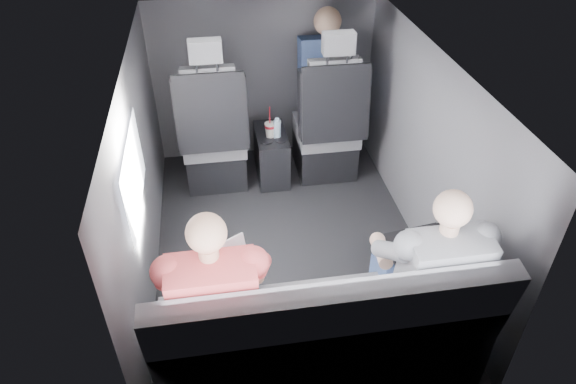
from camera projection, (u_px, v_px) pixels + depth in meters
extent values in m
plane|color=black|center=(289.00, 245.00, 3.60)|extent=(2.60, 2.60, 0.00)
plane|color=#B2B2AD|center=(289.00, 62.00, 2.80)|extent=(2.60, 2.60, 0.00)
cube|color=#56565B|center=(141.00, 178.00, 3.09)|extent=(0.02, 2.60, 1.35)
cube|color=#56565B|center=(426.00, 153.00, 3.32)|extent=(0.02, 2.60, 1.35)
cube|color=#56565B|center=(264.00, 79.00, 4.24)|extent=(1.80, 0.02, 1.35)
cube|color=#56565B|center=(337.00, 332.00, 2.17)|extent=(1.80, 0.02, 1.35)
cube|color=white|center=(134.00, 175.00, 2.72)|extent=(0.02, 0.75, 0.42)
cube|color=black|center=(335.00, 95.00, 3.72)|extent=(0.35, 0.11, 0.59)
cube|color=black|center=(216.00, 162.00, 4.19)|extent=(0.46, 0.48, 0.30)
cube|color=slate|center=(214.00, 139.00, 4.04)|extent=(0.48, 0.46, 0.14)
cube|color=slate|center=(211.00, 108.00, 3.66)|extent=(0.38, 0.18, 0.61)
cube|color=black|center=(180.00, 114.00, 3.65)|extent=(0.08, 0.21, 0.53)
cube|color=black|center=(242.00, 110.00, 3.70)|extent=(0.08, 0.21, 0.53)
cube|color=black|center=(211.00, 114.00, 3.61)|extent=(0.50, 0.11, 0.58)
cube|color=slate|center=(205.00, 51.00, 3.36)|extent=(0.22, 0.10, 0.15)
cube|color=black|center=(324.00, 153.00, 4.30)|extent=(0.46, 0.48, 0.30)
cube|color=slate|center=(326.00, 130.00, 4.15)|extent=(0.48, 0.46, 0.14)
cube|color=slate|center=(334.00, 99.00, 3.77)|extent=(0.38, 0.18, 0.61)
cube|color=black|center=(304.00, 105.00, 3.76)|extent=(0.08, 0.21, 0.53)
cube|color=black|center=(362.00, 101.00, 3.82)|extent=(0.08, 0.21, 0.53)
cube|color=black|center=(336.00, 105.00, 3.73)|extent=(0.50, 0.11, 0.58)
cube|color=slate|center=(339.00, 43.00, 3.48)|extent=(0.22, 0.10, 0.15)
cube|color=black|center=(272.00, 155.00, 4.18)|extent=(0.24, 0.48, 0.40)
cylinder|color=black|center=(267.00, 141.00, 3.96)|extent=(0.09, 0.09, 0.01)
cylinder|color=black|center=(281.00, 140.00, 3.97)|extent=(0.09, 0.09, 0.01)
cube|color=slate|center=(320.00, 344.00, 2.66)|extent=(1.60, 0.50, 0.45)
cube|color=slate|center=(335.00, 322.00, 2.21)|extent=(1.60, 0.17, 0.47)
cylinder|color=red|center=(270.00, 126.00, 3.97)|extent=(0.08, 0.08, 0.02)
cylinder|color=white|center=(270.00, 124.00, 3.96)|extent=(0.09, 0.09, 0.01)
cylinder|color=red|center=(270.00, 115.00, 3.92)|extent=(0.01, 0.01, 0.14)
cylinder|color=#A8C8E3|center=(277.00, 129.00, 3.98)|extent=(0.06, 0.06, 0.15)
cylinder|color=#A8C8E3|center=(277.00, 120.00, 3.93)|extent=(0.03, 0.03, 0.02)
cube|color=silver|center=(216.00, 268.00, 2.60)|extent=(0.45, 0.41, 0.02)
cube|color=silver|center=(216.00, 269.00, 2.58)|extent=(0.33, 0.28, 0.00)
cube|color=silver|center=(215.00, 256.00, 2.65)|extent=(0.12, 0.11, 0.00)
cube|color=silver|center=(216.00, 273.00, 2.38)|extent=(0.36, 0.25, 0.25)
cube|color=white|center=(215.00, 272.00, 2.39)|extent=(0.31, 0.21, 0.22)
cube|color=black|center=(418.00, 245.00, 2.74)|extent=(0.40, 0.31, 0.02)
cube|color=black|center=(419.00, 245.00, 2.72)|extent=(0.32, 0.18, 0.00)
cube|color=black|center=(413.00, 234.00, 2.79)|extent=(0.12, 0.07, 0.00)
cube|color=black|center=(433.00, 247.00, 2.53)|extent=(0.37, 0.13, 0.24)
cube|color=white|center=(433.00, 246.00, 2.54)|extent=(0.33, 0.10, 0.21)
cube|color=#2E2E33|center=(196.00, 304.00, 2.51)|extent=(0.14, 0.41, 0.12)
cube|color=#2E2E33|center=(237.00, 299.00, 2.54)|extent=(0.14, 0.41, 0.12)
cube|color=#2E2E33|center=(201.00, 309.00, 2.85)|extent=(0.12, 0.12, 0.45)
cube|color=#2E2E33|center=(237.00, 305.00, 2.88)|extent=(0.12, 0.12, 0.45)
cube|color=#CA5042|center=(214.00, 301.00, 2.23)|extent=(0.37, 0.25, 0.51)
sphere|color=#DCAB89|center=(206.00, 233.00, 2.04)|extent=(0.17, 0.17, 0.17)
cylinder|color=#DCAB89|center=(175.00, 273.00, 2.48)|extent=(0.11, 0.26, 0.11)
cylinder|color=#DCAB89|center=(251.00, 265.00, 2.52)|extent=(0.11, 0.26, 0.11)
cube|color=navy|center=(399.00, 280.00, 2.64)|extent=(0.14, 0.41, 0.12)
cube|color=navy|center=(436.00, 275.00, 2.67)|extent=(0.14, 0.41, 0.12)
cube|color=navy|center=(381.00, 288.00, 2.98)|extent=(0.12, 0.12, 0.45)
cube|color=navy|center=(414.00, 284.00, 3.01)|extent=(0.12, 0.12, 0.45)
cube|color=slate|center=(441.00, 274.00, 2.36)|extent=(0.37, 0.25, 0.50)
sphere|color=#D5AB91|center=(453.00, 209.00, 2.17)|extent=(0.17, 0.17, 0.17)
cylinder|color=#D5AB91|center=(382.00, 250.00, 2.61)|extent=(0.10, 0.26, 0.11)
cylinder|color=#D5AB91|center=(450.00, 243.00, 2.66)|extent=(0.10, 0.26, 0.11)
cube|color=navy|center=(326.00, 75.00, 4.06)|extent=(0.42, 0.27, 0.61)
sphere|color=#DCAB89|center=(328.00, 21.00, 3.83)|extent=(0.21, 0.21, 0.21)
cube|color=navy|center=(323.00, 104.00, 4.28)|extent=(0.36, 0.42, 0.13)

